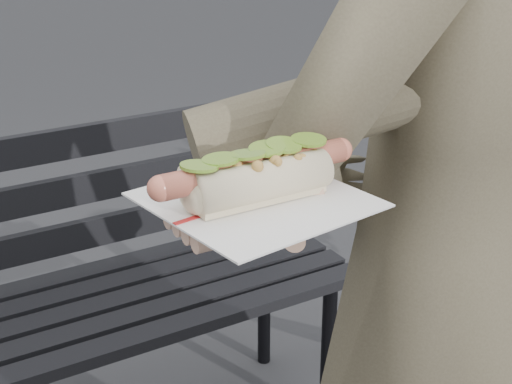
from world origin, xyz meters
TOP-DOWN VIEW (x-y plane):
  - park_bench at (0.06, 1.02)m, footprint 1.50×0.44m
  - person at (0.37, 0.02)m, footprint 0.74×0.55m
  - held_hotdog at (0.18, -0.02)m, footprint 0.62×0.31m

SIDE VIEW (x-z plane):
  - park_bench at x=0.06m, z-range 0.08..0.96m
  - person at x=0.37m, z-range 0.00..1.83m
  - held_hotdog at x=0.18m, z-range 1.12..1.32m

